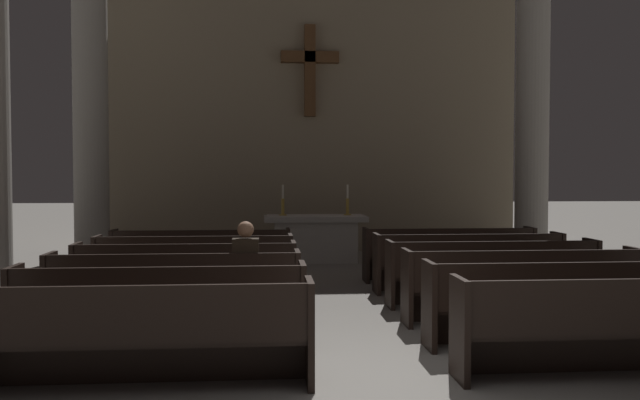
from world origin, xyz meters
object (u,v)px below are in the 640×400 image
(pew_left_row_3, at_px, (175,291))
(pew_right_row_3, at_px, (523,286))
(column_right_second, at_px, (532,108))
(candlestick_right, at_px, (348,205))
(pew_left_row_5, at_px, (195,265))
(pew_right_row_6, at_px, (449,254))
(pew_left_row_1, at_px, (140,336))
(candlestick_left, at_px, (283,206))
(lone_worshipper, at_px, (246,272))
(pew_left_row_4, at_px, (186,277))
(altar, at_px, (315,237))
(pew_right_row_1, at_px, (617,327))
(pew_right_row_5, at_px, (468,262))
(pew_right_row_2, at_px, (563,303))
(pew_left_row_2, at_px, (160,310))
(column_left_second, at_px, (90,104))
(pew_right_row_4, at_px, (492,273))
(pew_left_row_6, at_px, (202,257))

(pew_left_row_3, relative_size, pew_right_row_3, 1.00)
(pew_right_row_3, xyz_separation_m, column_right_second, (2.39, 5.61, 2.83))
(candlestick_right, bearing_deg, column_right_second, -8.66)
(pew_left_row_5, distance_m, pew_right_row_6, 4.48)
(pew_left_row_5, bearing_deg, pew_left_row_1, -90.00)
(candlestick_left, xyz_separation_m, lone_worshipper, (-0.61, -6.16, -0.53))
(pew_left_row_4, distance_m, altar, 5.51)
(pew_left_row_4, height_order, candlestick_left, candlestick_left)
(pew_right_row_3, relative_size, candlestick_left, 4.58)
(pew_right_row_1, distance_m, pew_right_row_5, 4.54)
(candlestick_left, relative_size, candlestick_right, 1.00)
(pew_left_row_4, bearing_deg, pew_left_row_5, 90.00)
(altar, xyz_separation_m, candlestick_right, (0.70, 0.00, 0.69))
(pew_left_row_5, distance_m, pew_right_row_2, 5.51)
(pew_right_row_6, height_order, altar, altar)
(pew_right_row_6, bearing_deg, candlestick_right, 117.71)
(pew_left_row_2, bearing_deg, pew_left_row_5, 90.00)
(pew_left_row_1, xyz_separation_m, pew_right_row_1, (4.34, 0.00, 0.00))
(pew_right_row_5, xyz_separation_m, candlestick_right, (-1.47, 3.93, 0.74))
(column_left_second, bearing_deg, pew_left_row_2, -70.46)
(pew_right_row_4, bearing_deg, pew_left_row_5, 165.34)
(pew_left_row_4, distance_m, pew_right_row_5, 4.48)
(pew_left_row_2, relative_size, column_right_second, 0.45)
(pew_left_row_4, relative_size, candlestick_left, 4.58)
(pew_left_row_5, xyz_separation_m, pew_right_row_4, (4.34, -1.13, 0.00))
(pew_left_row_4, xyz_separation_m, pew_left_row_5, (0.00, 1.13, 0.00))
(pew_left_row_2, distance_m, candlestick_right, 7.91)
(pew_left_row_4, height_order, pew_left_row_6, same)
(pew_left_row_5, height_order, altar, altar)
(pew_right_row_5, bearing_deg, pew_right_row_6, 90.00)
(pew_right_row_2, bearing_deg, column_left_second, 134.94)
(pew_right_row_5, xyz_separation_m, lone_worshipper, (-3.48, -2.23, 0.22))
(column_right_second, bearing_deg, pew_left_row_3, -140.19)
(pew_left_row_1, bearing_deg, candlestick_left, 80.16)
(pew_left_row_1, bearing_deg, pew_right_row_1, 0.00)
(pew_right_row_1, distance_m, pew_right_row_6, 5.67)
(pew_left_row_2, xyz_separation_m, altar, (2.17, 7.33, 0.06))
(pew_left_row_2, bearing_deg, pew_right_row_3, 14.66)
(candlestick_left, bearing_deg, pew_right_row_1, -71.29)
(pew_left_row_2, relative_size, column_left_second, 0.45)
(candlestick_left, bearing_deg, lone_worshipper, -95.69)
(pew_left_row_2, relative_size, candlestick_right, 4.58)
(pew_right_row_4, relative_size, lone_worshipper, 2.29)
(pew_left_row_5, relative_size, lone_worshipper, 2.29)
(pew_right_row_3, bearing_deg, column_left_second, 140.19)
(pew_left_row_5, xyz_separation_m, altar, (2.17, 3.93, 0.06))
(column_left_second, distance_m, altar, 5.37)
(altar, height_order, candlestick_left, candlestick_left)
(pew_right_row_6, bearing_deg, pew_left_row_5, -165.34)
(pew_right_row_5, distance_m, candlestick_left, 4.92)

